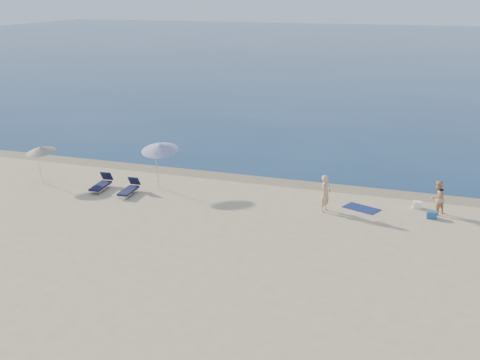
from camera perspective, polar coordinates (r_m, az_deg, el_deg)
name	(u,v)px	position (r m, az deg, el deg)	size (l,w,h in m)	color
sea	(412,50)	(112.07, 16.03, 11.75)	(240.00, 160.00, 0.01)	#0C274C
wet_sand_strip	(312,185)	(33.11, 6.80, -0.47)	(240.00, 1.60, 0.00)	#847254
person_left	(326,193)	(29.03, 8.12, -1.27)	(0.66, 0.43, 1.81)	tan
person_right	(437,198)	(29.91, 18.21, -1.59)	(0.80, 0.63, 1.65)	tan
beach_towel	(361,208)	(29.97, 11.43, -2.65)	(1.68, 0.93, 0.03)	#0F1A4B
white_bag	(417,205)	(30.65, 16.46, -2.27)	(0.39, 0.33, 0.33)	white
blue_cooler	(432,215)	(29.51, 17.71, -3.16)	(0.47, 0.33, 0.33)	#1B5797
umbrella_near	(160,147)	(32.14, -7.61, 3.09)	(2.25, 2.28, 2.64)	silver
umbrella_far	(41,149)	(34.60, -18.37, 2.78)	(2.04, 2.05, 2.20)	silver
lounger_left	(102,184)	(32.92, -12.99, -0.38)	(0.79, 1.88, 0.81)	#121633
lounger_right	(129,189)	(31.88, -10.45, -0.84)	(0.70, 1.79, 0.77)	#141837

